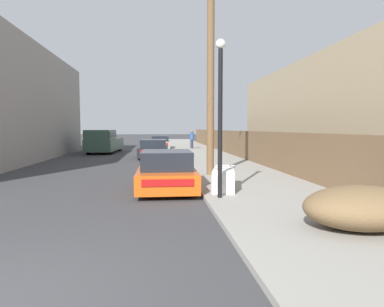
# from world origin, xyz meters

# --- Properties ---
(sidewalk_curb) EXTENTS (4.20, 63.00, 0.12)m
(sidewalk_curb) POSITION_xyz_m (5.30, 23.50, 0.06)
(sidewalk_curb) COLOR gray
(sidewalk_curb) RESTS_ON ground
(discarded_fridge) EXTENTS (1.03, 1.86, 0.68)m
(discarded_fridge) POSITION_xyz_m (3.97, 6.48, 0.45)
(discarded_fridge) COLOR white
(discarded_fridge) RESTS_ON sidewalk_curb
(parked_sports_car_red) EXTENTS (1.85, 4.18, 1.27)m
(parked_sports_car_red) POSITION_xyz_m (2.22, 7.34, 0.57)
(parked_sports_car_red) COLOR #E05114
(parked_sports_car_red) RESTS_ON ground
(car_parked_mid) EXTENTS (2.01, 4.11, 1.25)m
(car_parked_mid) POSITION_xyz_m (1.71, 18.94, 0.60)
(car_parked_mid) COLOR black
(car_parked_mid) RESTS_ON ground
(car_parked_far) EXTENTS (1.79, 4.22, 1.26)m
(car_parked_far) POSITION_xyz_m (2.22, 28.79, 0.59)
(car_parked_far) COLOR gray
(car_parked_far) RESTS_ON ground
(pickup_truck) EXTENTS (2.44, 5.89, 1.85)m
(pickup_truck) POSITION_xyz_m (-2.33, 24.18, 0.93)
(pickup_truck) COLOR #385647
(pickup_truck) RESTS_ON ground
(utility_pole) EXTENTS (1.80, 0.29, 8.48)m
(utility_pole) POSITION_xyz_m (4.05, 9.77, 4.48)
(utility_pole) COLOR brown
(utility_pole) RESTS_ON sidewalk_curb
(street_lamp) EXTENTS (0.26, 0.26, 4.20)m
(street_lamp) POSITION_xyz_m (3.60, 5.23, 2.58)
(street_lamp) COLOR black
(street_lamp) RESTS_ON sidewalk_curb
(brush_pile) EXTENTS (2.20, 1.59, 0.81)m
(brush_pile) POSITION_xyz_m (5.69, 2.10, 0.52)
(brush_pile) COLOR brown
(brush_pile) RESTS_ON sidewalk_curb
(wooden_fence) EXTENTS (0.08, 43.88, 1.70)m
(wooden_fence) POSITION_xyz_m (7.25, 20.14, 0.97)
(wooden_fence) COLOR brown
(wooden_fence) RESTS_ON sidewalk_curb
(building_right_house) EXTENTS (6.00, 17.94, 5.30)m
(building_right_house) POSITION_xyz_m (11.87, 13.15, 2.65)
(building_right_house) COLOR tan
(building_right_house) RESTS_ON ground
(pedestrian) EXTENTS (0.34, 0.34, 1.72)m
(pedestrian) POSITION_xyz_m (5.14, 27.71, 1.00)
(pedestrian) COLOR #282D42
(pedestrian) RESTS_ON sidewalk_curb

